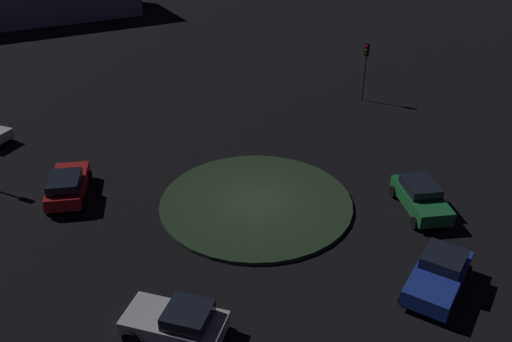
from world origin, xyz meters
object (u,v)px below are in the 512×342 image
object	(u,v)px
car_green	(421,197)
traffic_light_east	(366,61)
car_blue	(439,274)
car_silver	(178,322)
car_red	(67,185)

from	to	relation	value
car_green	traffic_light_east	world-z (taller)	traffic_light_east
car_blue	traffic_light_east	bearing A→B (deg)	-149.07
car_green	car_silver	bearing A→B (deg)	-60.81
car_silver	traffic_light_east	xyz separation A→B (m)	(25.89, -0.29, 2.35)
car_red	car_silver	bearing A→B (deg)	-152.68
car_green	traffic_light_east	size ratio (longest dim) A/B	1.00
car_silver	traffic_light_east	world-z (taller)	traffic_light_east
traffic_light_east	car_blue	bearing A→B (deg)	27.94
car_red	car_blue	bearing A→B (deg)	-120.81
car_silver	car_blue	distance (m)	10.81
car_red	car_green	distance (m)	18.47
car_red	car_blue	distance (m)	18.94
traffic_light_east	car_silver	bearing A→B (deg)	4.20
car_red	car_green	bearing A→B (deg)	-102.44
car_green	traffic_light_east	distance (m)	15.10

